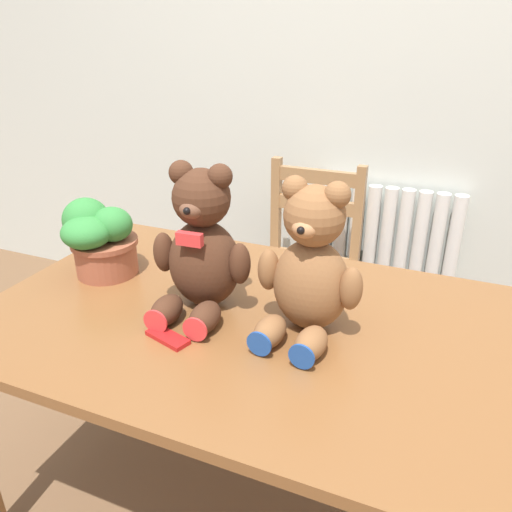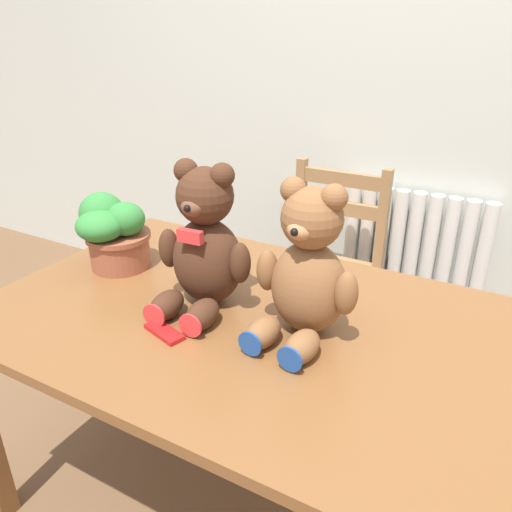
{
  "view_description": "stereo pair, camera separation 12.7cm",
  "coord_description": "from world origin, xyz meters",
  "px_view_note": "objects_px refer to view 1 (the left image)",
  "views": [
    {
      "loc": [
        0.39,
        -0.59,
        1.42
      ],
      "look_at": [
        -0.05,
        0.48,
        0.88
      ],
      "focal_mm": 35.0,
      "sensor_mm": 36.0,
      "label": 1
    },
    {
      "loc": [
        0.51,
        -0.53,
        1.42
      ],
      "look_at": [
        -0.05,
        0.48,
        0.88
      ],
      "focal_mm": 35.0,
      "sensor_mm": 36.0,
      "label": 2
    }
  ],
  "objects_px": {
    "wooden_chair_behind": "(304,268)",
    "teddy_bear_left": "(202,248)",
    "chocolate_bar": "(168,337)",
    "teddy_bear_right": "(310,269)",
    "potted_plant": "(100,236)"
  },
  "relations": [
    {
      "from": "wooden_chair_behind",
      "to": "teddy_bear_left",
      "type": "xyz_separation_m",
      "value": [
        -0.03,
        -0.84,
        0.43
      ]
    },
    {
      "from": "wooden_chair_behind",
      "to": "chocolate_bar",
      "type": "xyz_separation_m",
      "value": [
        -0.04,
        -1.02,
        0.26
      ]
    },
    {
      "from": "chocolate_bar",
      "to": "potted_plant",
      "type": "bearing_deg",
      "value": 147.6
    },
    {
      "from": "teddy_bear_right",
      "to": "potted_plant",
      "type": "xyz_separation_m",
      "value": [
        -0.68,
        0.06,
        -0.04
      ]
    },
    {
      "from": "teddy_bear_right",
      "to": "chocolate_bar",
      "type": "xyz_separation_m",
      "value": [
        -0.3,
        -0.18,
        -0.16
      ]
    },
    {
      "from": "potted_plant",
      "to": "teddy_bear_right",
      "type": "bearing_deg",
      "value": -4.72
    },
    {
      "from": "wooden_chair_behind",
      "to": "potted_plant",
      "type": "height_order",
      "value": "potted_plant"
    },
    {
      "from": "teddy_bear_left",
      "to": "potted_plant",
      "type": "bearing_deg",
      "value": -11.94
    },
    {
      "from": "wooden_chair_behind",
      "to": "teddy_bear_right",
      "type": "distance_m",
      "value": 0.97
    },
    {
      "from": "teddy_bear_right",
      "to": "teddy_bear_left",
      "type": "bearing_deg",
      "value": 4.75
    },
    {
      "from": "teddy_bear_left",
      "to": "chocolate_bar",
      "type": "xyz_separation_m",
      "value": [
        -0.0,
        -0.18,
        -0.17
      ]
    },
    {
      "from": "wooden_chair_behind",
      "to": "teddy_bear_left",
      "type": "distance_m",
      "value": 0.94
    },
    {
      "from": "potted_plant",
      "to": "chocolate_bar",
      "type": "bearing_deg",
      "value": -32.4
    },
    {
      "from": "teddy_bear_left",
      "to": "chocolate_bar",
      "type": "height_order",
      "value": "teddy_bear_left"
    },
    {
      "from": "teddy_bear_left",
      "to": "teddy_bear_right",
      "type": "distance_m",
      "value": 0.3
    }
  ]
}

